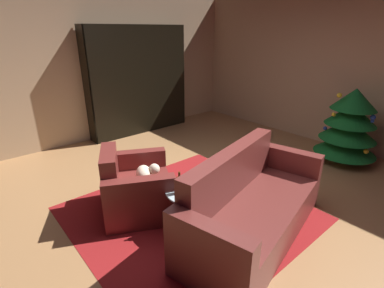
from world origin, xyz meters
name	(u,v)px	position (x,y,z in m)	size (l,w,h in m)	color
ground_plane	(204,197)	(0.00, 0.00, 0.00)	(7.53, 7.53, 0.00)	#A9784A
wall_back	(333,70)	(0.00, 3.17, 1.37)	(6.25, 0.06, 2.75)	tan
wall_left	(95,68)	(-3.10, 0.00, 1.37)	(0.06, 6.39, 2.75)	tan
area_rug	(189,213)	(0.14, -0.38, 0.00)	(2.47, 2.53, 0.01)	maroon
bookshelf_unit	(143,82)	(-2.86, 0.90, 1.05)	(0.32, 2.18, 2.16)	black
armchair_red	(136,188)	(-0.35, -0.81, 0.29)	(1.15, 1.10, 0.80)	maroon
couch_red	(251,208)	(0.83, -0.10, 0.31)	(1.24, 2.12, 0.91)	maroon
coffee_table	(195,193)	(0.33, -0.46, 0.41)	(0.64, 0.64, 0.46)	black
book_stack_on_table	(194,186)	(0.34, -0.48, 0.51)	(0.18, 0.16, 0.10)	#337E43
bottle_on_table	(179,185)	(0.29, -0.64, 0.55)	(0.06, 0.06, 0.25)	#562C0F
decorated_tree	(349,126)	(0.68, 2.55, 0.62)	(0.96, 0.96, 1.23)	brown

